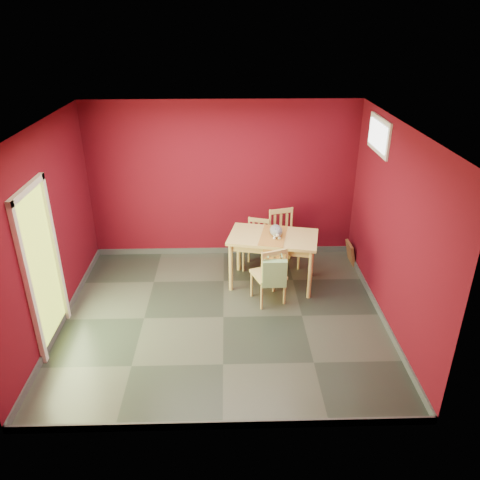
{
  "coord_description": "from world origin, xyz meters",
  "views": [
    {
      "loc": [
        0.08,
        -5.52,
        3.89
      ],
      "look_at": [
        0.25,
        0.45,
        1.0
      ],
      "focal_mm": 35.0,
      "sensor_mm": 36.0,
      "label": 1
    }
  ],
  "objects_px": {
    "chair_far_left": "(257,244)",
    "tote_bag": "(275,273)",
    "chair_far_right": "(283,238)",
    "picture_frame": "(350,253)",
    "cat": "(276,229)",
    "chair_near": "(270,274)",
    "dining_table": "(273,242)"
  },
  "relations": [
    {
      "from": "cat",
      "to": "picture_frame",
      "type": "xyz_separation_m",
      "value": [
        1.37,
        0.63,
        -0.76
      ]
    },
    {
      "from": "cat",
      "to": "picture_frame",
      "type": "height_order",
      "value": "cat"
    },
    {
      "from": "chair_near",
      "to": "tote_bag",
      "type": "height_order",
      "value": "chair_near"
    },
    {
      "from": "chair_far_right",
      "to": "tote_bag",
      "type": "relative_size",
      "value": 2.04
    },
    {
      "from": "chair_far_right",
      "to": "cat",
      "type": "xyz_separation_m",
      "value": [
        -0.2,
        -0.59,
        0.44
      ]
    },
    {
      "from": "tote_bag",
      "to": "picture_frame",
      "type": "xyz_separation_m",
      "value": [
        1.46,
        1.41,
        -0.42
      ]
    },
    {
      "from": "cat",
      "to": "tote_bag",
      "type": "bearing_deg",
      "value": -78.31
    },
    {
      "from": "chair_near",
      "to": "picture_frame",
      "type": "bearing_deg",
      "value": 38.36
    },
    {
      "from": "chair_far_left",
      "to": "chair_near",
      "type": "xyz_separation_m",
      "value": [
        0.12,
        -1.07,
        0.04
      ]
    },
    {
      "from": "tote_bag",
      "to": "picture_frame",
      "type": "relative_size",
      "value": 1.3
    },
    {
      "from": "chair_near",
      "to": "dining_table",
      "type": "bearing_deg",
      "value": 80.09
    },
    {
      "from": "dining_table",
      "to": "chair_far_right",
      "type": "xyz_separation_m",
      "value": [
        0.24,
        0.62,
        -0.24
      ]
    },
    {
      "from": "chair_far_left",
      "to": "chair_far_right",
      "type": "xyz_separation_m",
      "value": [
        0.46,
        0.09,
        0.06
      ]
    },
    {
      "from": "chair_far_left",
      "to": "tote_bag",
      "type": "xyz_separation_m",
      "value": [
        0.17,
        -1.28,
        0.17
      ]
    },
    {
      "from": "chair_near",
      "to": "picture_frame",
      "type": "xyz_separation_m",
      "value": [
        1.51,
        1.19,
        -0.29
      ]
    },
    {
      "from": "chair_far_left",
      "to": "tote_bag",
      "type": "distance_m",
      "value": 1.31
    },
    {
      "from": "chair_far_left",
      "to": "picture_frame",
      "type": "height_order",
      "value": "chair_far_left"
    },
    {
      "from": "chair_far_right",
      "to": "chair_near",
      "type": "xyz_separation_m",
      "value": [
        -0.33,
        -1.16,
        -0.02
      ]
    },
    {
      "from": "chair_far_right",
      "to": "chair_near",
      "type": "bearing_deg",
      "value": -105.98
    },
    {
      "from": "chair_far_right",
      "to": "picture_frame",
      "type": "bearing_deg",
      "value": 1.85
    },
    {
      "from": "chair_far_left",
      "to": "picture_frame",
      "type": "xyz_separation_m",
      "value": [
        1.63,
        0.12,
        -0.25
      ]
    },
    {
      "from": "chair_far_left",
      "to": "chair_far_right",
      "type": "relative_size",
      "value": 0.87
    },
    {
      "from": "chair_near",
      "to": "picture_frame",
      "type": "distance_m",
      "value": 1.95
    },
    {
      "from": "cat",
      "to": "chair_far_left",
      "type": "bearing_deg",
      "value": 135.29
    },
    {
      "from": "chair_far_right",
      "to": "tote_bag",
      "type": "xyz_separation_m",
      "value": [
        -0.28,
        -1.37,
        0.11
      ]
    },
    {
      "from": "tote_bag",
      "to": "chair_near",
      "type": "bearing_deg",
      "value": 102.94
    },
    {
      "from": "dining_table",
      "to": "chair_far_right",
      "type": "distance_m",
      "value": 0.71
    },
    {
      "from": "chair_far_right",
      "to": "dining_table",
      "type": "bearing_deg",
      "value": -110.9
    },
    {
      "from": "chair_far_right",
      "to": "tote_bag",
      "type": "height_order",
      "value": "chair_far_right"
    },
    {
      "from": "chair_far_left",
      "to": "chair_far_right",
      "type": "bearing_deg",
      "value": 10.62
    },
    {
      "from": "dining_table",
      "to": "cat",
      "type": "relative_size",
      "value": 3.66
    },
    {
      "from": "chair_far_right",
      "to": "picture_frame",
      "type": "relative_size",
      "value": 2.64
    }
  ]
}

